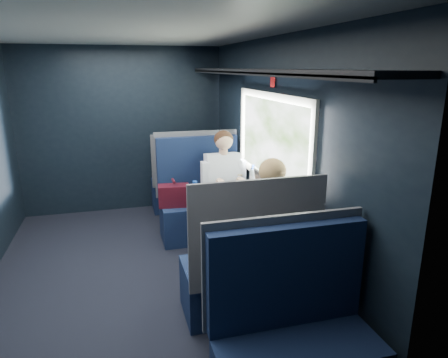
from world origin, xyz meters
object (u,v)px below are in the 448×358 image
object	(u,v)px
seat_bay_near	(200,202)
seat_bay_far	(246,270)
seat_row_back	(294,344)
woman	(269,224)
laptop	(256,189)
cup	(253,182)
seat_row_front	(188,183)
bottle_small	(253,177)
man	(225,181)
table	(237,205)

from	to	relation	value
seat_bay_near	seat_bay_far	bearing A→B (deg)	-89.41
seat_row_back	woman	distance (m)	1.16
seat_row_back	laptop	world-z (taller)	seat_row_back
cup	seat_row_front	bearing A→B (deg)	108.51
seat_row_back	bottle_small	xyz separation A→B (m)	(0.48, 2.16, 0.44)
woman	cup	xyz separation A→B (m)	(0.23, 1.07, 0.06)
seat_row_back	man	size ratio (longest dim) A/B	0.88
seat_bay_far	man	xyz separation A→B (m)	(0.25, 1.57, 0.30)
seat_bay_far	woman	world-z (taller)	woman
woman	cup	size ratio (longest dim) A/B	14.47
seat_row_front	woman	bearing A→B (deg)	-84.30
seat_bay_near	woman	bearing A→B (deg)	-80.35
table	laptop	world-z (taller)	laptop
table	seat_row_front	distance (m)	1.82
seat_bay_far	bottle_small	size ratio (longest dim) A/B	5.28
seat_bay_near	bottle_small	world-z (taller)	seat_bay_near
table	seat_bay_far	bearing A→B (deg)	-101.78
seat_bay_near	seat_row_back	size ratio (longest dim) A/B	1.09
table	seat_bay_near	world-z (taller)	seat_bay_near
table	bottle_small	world-z (taller)	bottle_small
table	seat_row_back	world-z (taller)	seat_row_back
table	seat_row_back	size ratio (longest dim) A/B	0.86
man	cup	world-z (taller)	man
seat_bay_far	seat_row_back	distance (m)	0.92
seat_bay_near	seat_row_front	size ratio (longest dim) A/B	1.09
seat_bay_far	seat_row_front	world-z (taller)	seat_bay_far
table	seat_bay_far	xyz separation A→B (m)	(-0.18, -0.87, -0.25)
table	seat_bay_near	distance (m)	0.92
table	cup	world-z (taller)	cup
woman	laptop	size ratio (longest dim) A/B	3.68
man	cup	distance (m)	0.41
seat_row_front	man	bearing A→B (deg)	-77.17
table	laptop	xyz separation A→B (m)	(0.21, 0.02, 0.15)
woman	laptop	bearing A→B (deg)	79.03
table	seat_row_front	xyz separation A→B (m)	(-0.18, 1.80, -0.25)
seat_bay_near	laptop	size ratio (longest dim) A/B	3.51
seat_bay_near	seat_row_back	xyz separation A→B (m)	(0.02, -2.66, -0.01)
man	table	bearing A→B (deg)	-95.52
laptop	cup	xyz separation A→B (m)	(0.09, 0.35, -0.03)
seat_row_back	man	distance (m)	2.53
woman	cup	bearing A→B (deg)	77.87
bottle_small	cup	size ratio (longest dim) A/B	2.61
table	cup	distance (m)	0.48
seat_row_back	seat_bay_near	bearing A→B (deg)	90.38
table	man	distance (m)	0.70
seat_row_front	cup	xyz separation A→B (m)	(0.48, -1.43, 0.38)
table	seat_row_front	world-z (taller)	seat_row_front
table	cup	xyz separation A→B (m)	(0.30, 0.36, 0.12)
bottle_small	cup	distance (m)	0.06
seat_row_back	man	xyz separation A→B (m)	(0.25, 2.50, 0.31)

